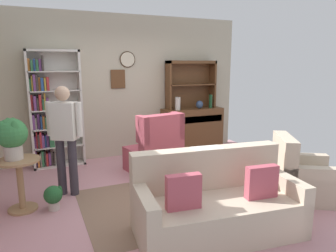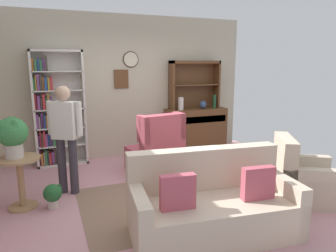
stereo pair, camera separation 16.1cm
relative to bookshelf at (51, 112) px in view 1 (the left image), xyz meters
The scene contains 18 objects.
ground_plane 2.61m from the bookshelf, 53.74° to the right, with size 5.40×4.60×0.02m, color #C68C93.
wall_back 1.49m from the bookshelf, ahead, with size 5.00×0.09×2.80m.
area_rug 2.94m from the bookshelf, 54.08° to the right, with size 2.92×1.76×0.01m, color #846651.
bookshelf is the anchor object (origin of this frame).
sideboard 2.87m from the bookshelf, ahead, with size 1.30×0.45×0.92m.
sideboard_hutch 2.88m from the bookshelf, ahead, with size 1.10×0.26×1.00m.
vase_tall 2.44m from the bookshelf, ahead, with size 0.11×0.11×0.27m, color beige.
vase_round 2.96m from the bookshelf, ahead, with size 0.15×0.15×0.17m, color #33476B.
bottle_wine 3.22m from the bookshelf, ahead, with size 0.07×0.07×0.29m, color #194223.
couch_floral 3.54m from the bookshelf, 64.54° to the right, with size 1.89×1.05×0.90m.
armchair_floral 4.26m from the bookshelf, 42.88° to the right, with size 1.05×1.04×0.88m.
wingback_chair 2.02m from the bookshelf, 35.11° to the right, with size 0.91×0.93×1.05m.
plant_stand 1.87m from the bookshelf, 106.69° to the right, with size 0.52×0.52×0.68m.
potted_plant_large 1.76m from the bookshelf, 108.43° to the right, with size 0.38×0.38×0.52m.
potted_plant_small 2.04m from the bookshelf, 94.18° to the right, with size 0.23×0.23×0.32m.
person_reading 1.43m from the bookshelf, 86.33° to the right, with size 0.48×0.35×1.56m.
coffee_table 2.96m from the bookshelf, 52.44° to the right, with size 0.80×0.50×0.42m.
book_stack 2.86m from the bookshelf, 54.68° to the right, with size 0.16×0.16×0.05m.
Camera 1 is at (-1.70, -3.89, 1.86)m, focal length 32.90 mm.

